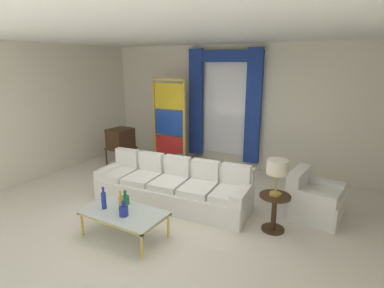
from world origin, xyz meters
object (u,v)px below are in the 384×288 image
at_px(armchair_white, 312,201).
at_px(stained_glass_divider, 169,124).
at_px(bottle_amber_squat, 121,202).
at_px(bottle_blue_decanter, 104,200).
at_px(bottle_ruby_flask, 125,199).
at_px(table_lamp_brass, 277,169).
at_px(peacock_figurine, 177,163).
at_px(round_side_table, 274,209).
at_px(coffee_table, 124,214).
at_px(couch_white_long, 174,187).
at_px(bottle_crystal_tall, 124,210).
at_px(vintage_tv, 120,139).

relative_size(armchair_white, stained_glass_divider, 0.40).
bearing_deg(armchair_white, bottle_amber_squat, -139.16).
relative_size(bottle_blue_decanter, armchair_white, 0.40).
bearing_deg(armchair_white, stained_glass_divider, 163.21).
bearing_deg(bottle_ruby_flask, table_lamp_brass, 27.92).
distance_m(peacock_figurine, round_side_table, 3.15).
relative_size(bottle_amber_squat, round_side_table, 0.56).
xyz_separation_m(bottle_blue_decanter, stained_glass_divider, (-0.99, 3.26, 0.50)).
distance_m(coffee_table, peacock_figurine, 2.96).
bearing_deg(peacock_figurine, table_lamp_brass, -28.84).
distance_m(bottle_amber_squat, table_lamp_brass, 2.40).
bearing_deg(stained_glass_divider, round_side_table, -30.29).
relative_size(couch_white_long, bottle_blue_decanter, 8.38).
bearing_deg(stained_glass_divider, bottle_ruby_flask, -68.60).
bearing_deg(table_lamp_brass, round_side_table, 0.00).
distance_m(round_side_table, table_lamp_brass, 0.67).
height_order(coffee_table, stained_glass_divider, stained_glass_divider).
bearing_deg(bottle_blue_decanter, round_side_table, 31.39).
bearing_deg(bottle_ruby_flask, stained_glass_divider, 111.40).
bearing_deg(bottle_blue_decanter, bottle_ruby_flask, 56.78).
height_order(peacock_figurine, table_lamp_brass, table_lamp_brass).
relative_size(bottle_crystal_tall, round_side_table, 0.41).
bearing_deg(peacock_figurine, stained_glass_divider, 142.08).
relative_size(couch_white_long, round_side_table, 5.01).
relative_size(bottle_blue_decanter, bottle_amber_squat, 1.08).
bearing_deg(vintage_tv, round_side_table, -14.91).
distance_m(couch_white_long, round_side_table, 1.92).
xyz_separation_m(bottle_crystal_tall, peacock_figurine, (-0.93, 2.92, -0.27)).
relative_size(bottle_crystal_tall, table_lamp_brass, 0.43).
bearing_deg(bottle_crystal_tall, bottle_ruby_flask, 128.02).
bearing_deg(vintage_tv, bottle_blue_decanter, -52.26).
bearing_deg(armchair_white, bottle_crystal_tall, -136.16).
relative_size(bottle_amber_squat, armchair_white, 0.37).
relative_size(coffee_table, peacock_figurine, 2.07).
bearing_deg(bottle_amber_squat, vintage_tv, 132.44).
distance_m(bottle_amber_squat, vintage_tv, 3.26).
relative_size(coffee_table, bottle_crystal_tall, 5.09).
xyz_separation_m(bottle_blue_decanter, peacock_figurine, (-0.52, 2.89, -0.34)).
bearing_deg(stained_glass_divider, coffee_table, -67.41).
distance_m(couch_white_long, peacock_figurine, 1.67).
distance_m(armchair_white, stained_glass_divider, 3.91).
relative_size(bottle_crystal_tall, vintage_tv, 0.18).
bearing_deg(bottle_crystal_tall, bottle_blue_decanter, 176.29).
height_order(bottle_blue_decanter, vintage_tv, vintage_tv).
distance_m(bottle_ruby_flask, stained_glass_divider, 3.25).
height_order(bottle_amber_squat, vintage_tv, vintage_tv).
distance_m(bottle_ruby_flask, armchair_white, 3.13).
distance_m(bottle_blue_decanter, armchair_white, 3.45).
bearing_deg(table_lamp_brass, armchair_white, 60.56).
xyz_separation_m(vintage_tv, table_lamp_brass, (4.16, -1.11, 0.30)).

